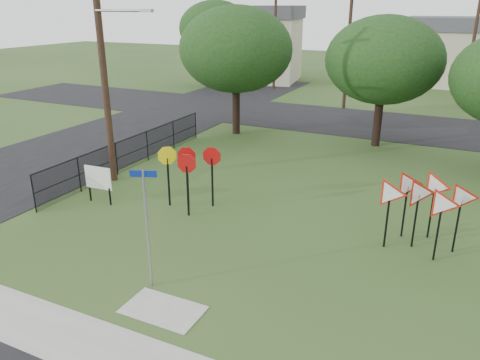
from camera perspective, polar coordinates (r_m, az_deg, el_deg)
name	(u,v)px	position (r m, az deg, el deg)	size (l,w,h in m)	color
ground	(210,265)	(14.01, -3.72, -10.33)	(140.00, 140.00, 0.00)	#2A491B
sidewalk	(116,355)	(11.24, -14.90, -19.91)	(30.00, 1.60, 0.02)	#9D9C94
street_left	(113,137)	(28.17, -15.23, 5.03)	(8.00, 50.00, 0.02)	black
street_far	(358,122)	(31.84, 14.25, 6.85)	(60.00, 8.00, 0.02)	black
curb_pad	(163,310)	(12.33, -9.37, -15.33)	(2.00, 1.20, 0.02)	#9D9C94
street_name_sign	(147,223)	(12.39, -11.28, -5.16)	(0.65, 0.27, 3.33)	gray
stop_sign_cluster	(188,164)	(17.17, -6.33, 1.96)	(2.17, 1.32, 2.35)	black
yield_sign_cluster	(425,196)	(15.35, 21.65, -1.82)	(2.98, 1.69, 2.34)	black
info_board	(98,179)	(18.58, -16.90, 0.11)	(1.18, 0.10, 1.48)	black
utility_pole_main	(103,58)	(20.06, -16.31, 14.09)	(3.55, 0.33, 10.00)	#3A261B
far_pole_a	(348,44)	(35.45, 13.07, 15.82)	(1.40, 0.24, 9.00)	#3A261B
far_pole_b	(472,48)	(38.54, 26.48, 14.23)	(1.40, 0.24, 8.50)	#3A261B
far_pole_c	(275,37)	(43.57, 4.28, 17.04)	(1.40, 0.24, 9.00)	#3A261B
fence_run	(133,151)	(22.46, -12.97, 3.43)	(0.05, 11.55, 1.50)	black
house_left	(252,43)	(48.86, 1.51, 16.34)	(10.58, 8.88, 7.20)	beige
house_mid	(449,50)	(50.63, 24.12, 14.21)	(8.40, 8.40, 6.20)	beige
tree_near_left	(236,50)	(27.33, -0.50, 15.62)	(6.40, 6.40, 7.27)	black
tree_near_mid	(384,60)	(25.88, 17.15, 13.78)	(6.00, 6.00, 6.80)	black
tree_far_left	(215,29)	(46.08, -3.01, 17.96)	(6.80, 6.80, 7.73)	black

